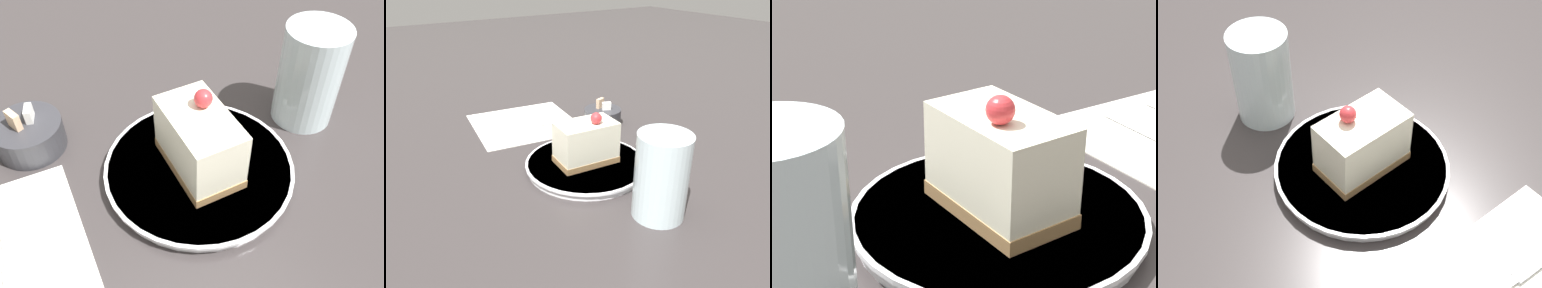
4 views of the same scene
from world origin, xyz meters
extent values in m
plane|color=#383333|center=(0.00, 0.00, 0.00)|extent=(4.00, 4.00, 0.00)
cylinder|color=white|center=(0.01, -0.03, 0.01)|extent=(0.21, 0.21, 0.02)
cylinder|color=white|center=(0.01, -0.03, 0.01)|extent=(0.22, 0.22, 0.00)
cube|color=#9E7547|center=(0.01, -0.03, 0.02)|extent=(0.07, 0.11, 0.01)
cube|color=white|center=(0.01, -0.03, 0.06)|extent=(0.07, 0.11, 0.06)
sphere|color=red|center=(0.02, -0.02, 0.10)|extent=(0.02, 0.02, 0.02)
cube|color=silver|center=(-0.21, 0.01, 0.01)|extent=(0.02, 0.09, 0.00)
cylinder|color=#333338|center=(-0.14, 0.12, 0.02)|extent=(0.08, 0.08, 0.04)
cube|color=#D8B28C|center=(-0.16, 0.12, 0.05)|extent=(0.01, 0.02, 0.02)
cube|color=white|center=(-0.14, 0.13, 0.05)|extent=(0.02, 0.02, 0.02)
cylinder|color=silver|center=(0.18, -0.01, 0.07)|extent=(0.08, 0.08, 0.13)
camera|label=1|loc=(-0.17, -0.30, 0.39)|focal=40.00mm
camera|label=2|loc=(0.50, -0.37, 0.34)|focal=35.00mm
camera|label=3|loc=(0.29, 0.27, 0.26)|focal=60.00mm
camera|label=4|loc=(-0.29, 0.30, 0.52)|focal=50.00mm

